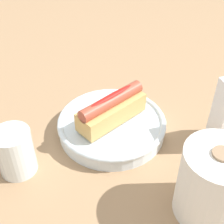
{
  "coord_description": "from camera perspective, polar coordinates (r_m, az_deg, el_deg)",
  "views": [
    {
      "loc": [
        0.25,
        0.41,
        0.45
      ],
      "look_at": [
        -0.01,
        0.0,
        0.06
      ],
      "focal_mm": 50.12,
      "sensor_mm": 36.0,
      "label": 1
    }
  ],
  "objects": [
    {
      "name": "paper_towel_roll",
      "position": [
        0.51,
        17.99,
        -12.37
      ],
      "size": [
        0.11,
        0.11,
        0.13
      ],
      "color": "white",
      "rests_on": "ground_plane"
    },
    {
      "name": "ground_plane",
      "position": [
        0.66,
        -0.71,
        -3.91
      ],
      "size": [
        2.4,
        2.4,
        0.0
      ],
      "primitive_type": "plane",
      "color": "#9E7A56"
    },
    {
      "name": "hotdog_front",
      "position": [
        0.62,
        -0.0,
        0.56
      ],
      "size": [
        0.16,
        0.08,
        0.06
      ],
      "color": "tan",
      "rests_on": "serving_bowl"
    },
    {
      "name": "water_glass",
      "position": [
        0.59,
        -17.21,
        -7.22
      ],
      "size": [
        0.07,
        0.07,
        0.09
      ],
      "color": "white",
      "rests_on": "ground_plane"
    },
    {
      "name": "serving_bowl",
      "position": [
        0.65,
        -0.0,
        -2.46
      ],
      "size": [
        0.23,
        0.23,
        0.04
      ],
      "color": "silver",
      "rests_on": "ground_plane"
    }
  ]
}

